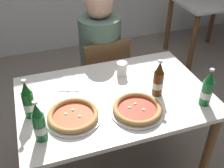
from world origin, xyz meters
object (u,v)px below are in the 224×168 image
Objects in this scene: diner_seated at (101,63)px; pizza_margherita_near at (73,116)px; beer_bottle_extra at (207,90)px; beer_bottle_left at (39,124)px; napkin_with_cutlery at (74,83)px; dining_table_background at (207,12)px; chair_behind_table at (103,76)px; pizza_marinara_far at (137,109)px; paper_cup at (122,69)px; beer_bottle_center at (158,80)px; beer_bottle_right at (28,101)px; dining_table_main at (114,109)px.

diner_seated is 3.84× the size of pizza_margherita_near.
beer_bottle_extra reaches higher than pizza_margherita_near.
beer_bottle_left is 1.06× the size of napkin_with_cutlery.
dining_table_background is 2.69m from beer_bottle_left.
chair_behind_table is 0.11m from diner_seated.
pizza_marinara_far is at bearing -53.94° from napkin_with_cutlery.
diner_seated is 0.87m from pizza_marinara_far.
paper_cup is at bearing 128.20° from beer_bottle_extra.
paper_cup reaches higher than pizza_marinara_far.
napkin_with_cutlery is at bearing 126.06° from pizza_marinara_far.
beer_bottle_center is (0.18, 0.12, 0.08)m from pizza_marinara_far.
beer_bottle_center is 1.06× the size of napkin_with_cutlery.
dining_table_main is at bearing 3.15° from beer_bottle_right.
napkin_with_cutlery is at bearing 47.55° from chair_behind_table.
beer_bottle_left is at bearing 178.43° from beer_bottle_extra.
beer_bottle_right is (-0.04, 0.20, 0.00)m from beer_bottle_left.
beer_bottle_left is (-0.19, -0.10, 0.08)m from pizza_margherita_near.
napkin_with_cutlery is (-1.89, -1.17, 0.16)m from dining_table_background.
beer_bottle_extra is (0.41, -0.06, 0.08)m from pizza_marinara_far.
beer_bottle_left is at bearing -152.72° from pizza_margherita_near.
diner_seated is 1.09m from beer_bottle_left.
beer_bottle_left is 0.51m from napkin_with_cutlery.
pizza_marinara_far is 1.26× the size of beer_bottle_right.
pizza_marinara_far is 0.49m from napkin_with_cutlery.
beer_bottle_left is 1.00× the size of beer_bottle_extra.
beer_bottle_center is 1.00× the size of beer_bottle_right.
diner_seated is at bearing 55.29° from napkin_with_cutlery.
beer_bottle_right is at bearing -131.80° from diner_seated.
pizza_margherita_near is at bearing -116.39° from diner_seated.
diner_seated is (-0.01, 0.05, 0.10)m from chair_behind_table.
paper_cup is (-0.36, 0.46, -0.06)m from beer_bottle_extra.
paper_cup is at bearing 88.25° from chair_behind_table.
napkin_with_cutlery is (-0.70, 0.45, -0.10)m from beer_bottle_extra.
pizza_marinara_far is at bearing -92.05° from diner_seated.
chair_behind_table is 2.73× the size of pizza_marinara_far.
chair_behind_table is 3.44× the size of beer_bottle_extra.
pizza_marinara_far is 0.56m from beer_bottle_left.
dining_table_background is 8.42× the size of paper_cup.
diner_seated is 4.89× the size of beer_bottle_right.
dining_table_main is 4.86× the size of beer_bottle_right.
pizza_marinara_far is 0.23m from beer_bottle_center.
pizza_marinara_far is at bearing -15.81° from beer_bottle_right.
beer_bottle_extra is 0.58m from paper_cup.
paper_cup is at bearing -87.24° from diner_seated.
napkin_with_cutlery is (-0.32, -0.41, 0.27)m from chair_behind_table.
dining_table_background is at bearing 37.47° from pizza_margherita_near.
pizza_margherita_near is 3.31× the size of paper_cup.
beer_bottle_left is (-0.58, -0.89, 0.27)m from diner_seated.
chair_behind_table is 0.89m from pizza_margherita_near.
beer_bottle_center is at bearing -30.41° from napkin_with_cutlery.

